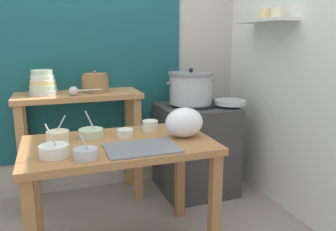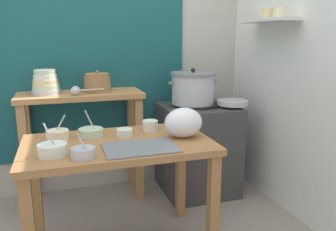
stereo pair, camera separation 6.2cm
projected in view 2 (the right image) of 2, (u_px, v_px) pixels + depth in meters
wall_back at (101, 40)px, 2.86m from camera, size 4.40×0.12×2.60m
wall_right at (300, 41)px, 2.42m from camera, size 0.30×3.20×2.60m
prep_table at (119, 159)px, 2.01m from camera, size 1.10×0.66×0.72m
back_shelf_table at (82, 120)px, 2.69m from camera, size 0.96×0.40×0.90m
stove_block at (197, 148)px, 2.92m from camera, size 0.60×0.61×0.78m
steamer_pot at (193, 88)px, 2.81m from camera, size 0.43×0.38×0.30m
clay_pot at (97, 83)px, 2.66m from camera, size 0.21×0.21×0.17m
bowl_stack_enamel at (46, 83)px, 2.54m from camera, size 0.21×0.21×0.19m
ladle at (77, 91)px, 2.52m from camera, size 0.25×0.07×0.07m
serving_tray at (140, 148)px, 1.86m from camera, size 0.40×0.28×0.01m
plastic_bag at (184, 123)px, 2.05m from camera, size 0.24×0.18×0.19m
wide_pan at (233, 102)px, 2.78m from camera, size 0.26×0.26×0.04m
prep_bowl_0 at (91, 132)px, 2.09m from camera, size 0.15×0.15×0.17m
prep_bowl_1 at (150, 125)px, 2.23m from camera, size 0.10×0.10×0.07m
prep_bowl_2 at (83, 152)px, 1.71m from camera, size 0.12×0.12×0.14m
prep_bowl_3 at (53, 149)px, 1.74m from camera, size 0.15×0.15×0.18m
prep_bowl_4 at (58, 135)px, 2.00m from camera, size 0.13×0.13×0.16m
prep_bowl_5 at (125, 132)px, 2.09m from camera, size 0.10×0.10×0.05m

